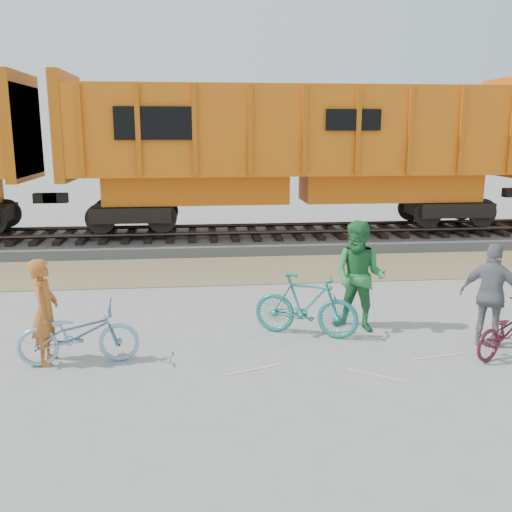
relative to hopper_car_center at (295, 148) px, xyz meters
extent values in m
plane|color=#9E9E99|center=(-1.30, -9.00, -3.01)|extent=(120.00, 120.00, 0.00)
cube|color=#8D7F57|center=(-1.30, -3.50, -3.00)|extent=(120.00, 3.00, 0.02)
cube|color=slate|center=(-1.30, 0.00, -2.86)|extent=(120.00, 4.00, 0.30)
cube|color=black|center=(-7.80, 0.00, -2.65)|extent=(0.22, 2.60, 0.12)
cube|color=black|center=(-1.30, 0.00, -2.65)|extent=(0.22, 2.60, 0.12)
cube|color=black|center=(5.20, 0.00, -2.65)|extent=(0.22, 2.60, 0.12)
cylinder|color=#382821|center=(-1.30, -0.72, -2.53)|extent=(120.00, 0.12, 0.12)
cylinder|color=#382821|center=(-1.30, 0.72, -2.53)|extent=(120.00, 0.12, 0.12)
cube|color=#C1580C|center=(-8.15, 0.00, 0.63)|extent=(0.30, 3.06, 3.10)
cube|color=black|center=(0.00, 0.00, -2.07)|extent=(11.20, 2.20, 0.80)
cube|color=orange|center=(0.00, 0.00, -1.22)|extent=(11.76, 1.65, 0.90)
cube|color=orange|center=(0.00, 0.00, 0.53)|extent=(14.00, 3.00, 2.60)
cube|color=#C1580C|center=(-6.85, 0.00, 0.63)|extent=(0.30, 3.06, 3.10)
cube|color=#C1580C|center=(6.85, 0.00, 0.63)|extent=(0.30, 3.06, 3.10)
cube|color=black|center=(-4.20, -1.58, 0.73)|extent=(2.20, 0.04, 0.90)
imported|color=#7CAED0|center=(-4.96, -9.27, -2.52)|extent=(1.88, 0.78, 0.97)
imported|color=teal|center=(-1.23, -8.41, -2.45)|extent=(1.91, 1.23, 1.12)
imported|color=#4A1420|center=(1.85, -9.61, -2.59)|extent=(1.67, 1.25, 0.84)
imported|color=#B65D22|center=(-5.46, -9.17, -2.18)|extent=(0.41, 0.62, 1.66)
imported|color=#2A793B|center=(-0.23, -8.21, -2.01)|extent=(1.23, 1.17, 2.00)
imported|color=slate|center=(1.75, -9.21, -2.13)|extent=(1.07, 0.99, 1.76)
camera|label=1|loc=(-3.10, -17.83, 0.55)|focal=40.00mm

